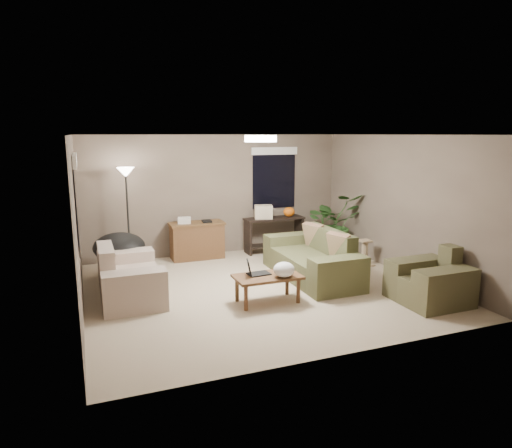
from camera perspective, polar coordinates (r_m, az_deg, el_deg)
name	(u,v)px	position (r m, az deg, el deg)	size (l,w,h in m)	color
room_shell	(260,214)	(7.31, 0.56, 1.25)	(5.50, 5.50, 5.50)	#BEAB8D
main_sofa	(313,261)	(8.17, 7.18, -4.64)	(0.95, 2.20, 0.85)	#44462A
throw_pillows	(327,241)	(8.20, 8.81, -2.06)	(0.36, 1.40, 0.47)	#8C7251
loveseat	(128,279)	(7.39, -15.69, -6.68)	(0.90, 1.60, 0.85)	beige
armchair	(430,283)	(7.43, 20.94, -6.90)	(0.95, 1.00, 0.85)	#4C482D
coffee_table	(268,279)	(6.92, 1.45, -6.94)	(1.00, 0.55, 0.42)	brown
laptop	(255,271)	(6.92, -0.15, -5.90)	(0.39, 0.25, 0.24)	black
plastic_bag	(284,270)	(6.82, 3.51, -5.71)	(0.32, 0.29, 0.23)	white
desk	(197,240)	(9.39, -7.38, -2.03)	(1.10, 0.50, 0.75)	brown
desk_papers	(189,221)	(9.26, -8.36, 0.43)	(0.69, 0.29, 0.12)	silver
console_table	(274,232)	(9.84, 2.27, -0.98)	(1.30, 0.40, 0.75)	black
pumpkin	(289,212)	(9.91, 4.15, 1.52)	(0.25, 0.25, 0.20)	orange
cardboard_box	(263,212)	(9.66, 0.93, 1.53)	(0.37, 0.28, 0.28)	beige
papasan_chair	(119,251)	(8.45, -16.70, -3.31)	(0.97, 0.97, 0.80)	black
floor_lamp	(126,184)	(8.79, -15.92, 4.80)	(0.32, 0.32, 1.91)	black
ceiling_fixture	(261,139)	(7.20, 0.58, 10.62)	(0.50, 0.50, 0.10)	white
houseplant	(332,230)	(9.83, 9.48, -0.72)	(1.17, 1.30, 1.02)	#2D5923
cat_scratching_post	(364,254)	(9.11, 13.39, -3.71)	(0.32, 0.32, 0.50)	tan
window_left	(76,186)	(7.03, -21.60, 4.47)	(0.05, 1.56, 1.33)	black
window_back	(274,168)	(10.01, 2.29, 7.04)	(1.06, 0.05, 1.33)	black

